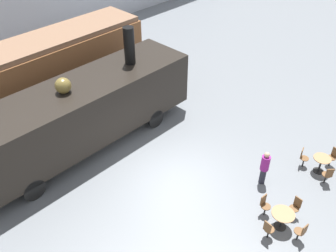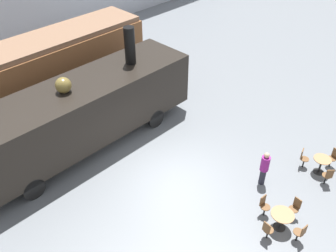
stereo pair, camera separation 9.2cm
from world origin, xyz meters
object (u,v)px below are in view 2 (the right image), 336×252
(passenger_coach_wooden, at_px, (60,61))
(visitor_person, at_px, (264,167))
(cafe_table_mid, at_px, (282,217))
(cafe_table_far, at_px, (321,162))
(steam_locomotive, at_px, (80,111))

(passenger_coach_wooden, relative_size, visitor_person, 5.71)
(cafe_table_mid, height_order, cafe_table_far, cafe_table_far)
(cafe_table_mid, xyz_separation_m, visitor_person, (1.40, 1.68, 0.30))
(passenger_coach_wooden, height_order, visitor_person, passenger_coach_wooden)
(cafe_table_far, bearing_deg, cafe_table_mid, -174.60)
(cafe_table_mid, distance_m, visitor_person, 2.21)
(cafe_table_far, bearing_deg, visitor_person, 148.72)
(steam_locomotive, bearing_deg, visitor_person, -63.17)
(steam_locomotive, xyz_separation_m, cafe_table_mid, (2.13, -8.65, -1.28))
(cafe_table_far, xyz_separation_m, visitor_person, (-2.20, 1.34, 0.32))
(steam_locomotive, distance_m, visitor_person, 7.87)
(cafe_table_far, relative_size, visitor_person, 0.46)
(visitor_person, bearing_deg, passenger_coach_wooden, 100.21)
(passenger_coach_wooden, xyz_separation_m, steam_locomotive, (-1.56, -3.96, -0.38))
(passenger_coach_wooden, distance_m, steam_locomotive, 4.27)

